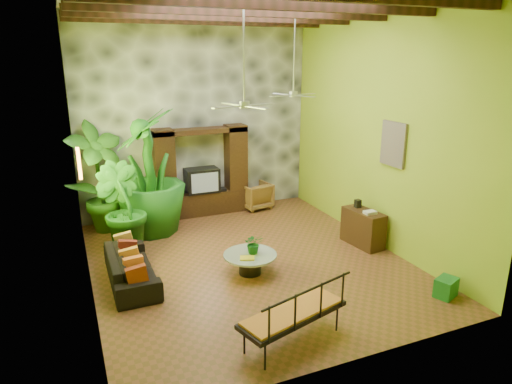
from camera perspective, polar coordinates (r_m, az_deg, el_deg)
name	(u,v)px	position (r m, az deg, el deg)	size (l,w,h in m)	color
ground	(247,261)	(9.41, -1.09, -8.59)	(7.00, 7.00, 0.00)	brown
back_wall	(196,117)	(11.92, -7.57, 9.27)	(6.00, 0.02, 5.00)	#96B629
left_wall	(77,153)	(8.04, -21.51, 4.61)	(0.02, 7.00, 5.00)	#96B629
right_wall	(377,130)	(10.13, 14.91, 7.53)	(0.02, 7.00, 5.00)	#96B629
stone_accent_wall	(196,117)	(11.86, -7.49, 9.24)	(5.98, 0.10, 4.98)	#383A3F
ceiling_beams	(246,10)	(8.53, -1.28, 21.81)	(5.95, 5.36, 0.22)	#341910
entertainment_center	(202,178)	(11.87, -6.80, 1.71)	(2.40, 0.55, 2.30)	black
ceiling_fan_front	(244,93)	(8.08, -1.48, 12.30)	(1.28, 1.28, 1.86)	#A7A6AB
ceiling_fan_back	(294,85)	(10.28, 4.73, 13.22)	(1.28, 1.28, 1.86)	#A7A6AB
wall_art_mask	(79,163)	(9.10, -21.26, 3.37)	(0.06, 0.32, 0.55)	orange
wall_art_painting	(393,144)	(9.68, 16.79, 5.76)	(0.06, 0.70, 0.90)	#286492
sofa	(131,268)	(8.78, -15.35, -9.10)	(1.98, 0.78, 0.58)	black
wicker_armchair	(255,195)	(12.40, -0.10, -0.44)	(0.76, 0.78, 0.71)	olive
tall_plant_a	(100,178)	(11.11, -18.97, 1.69)	(1.38, 0.93, 2.62)	#2C6A1C
tall_plant_b	(121,209)	(9.88, -16.49, -2.01)	(1.06, 0.86, 1.93)	#1B5B18
tall_plant_c	(149,172)	(10.71, -13.26, 2.40)	(1.63, 1.63, 2.91)	#1D6219
coffee_table	(250,261)	(8.81, -0.74, -8.60)	(1.02, 1.02, 0.40)	black
centerpiece_plant	(254,243)	(8.71, -0.28, -6.45)	(0.36, 0.31, 0.40)	#185B1B
yellow_tray	(247,258)	(8.55, -1.11, -8.26)	(0.27, 0.19, 0.03)	yellow
iron_bench	(295,312)	(6.72, 4.95, -14.75)	(1.77, 1.06, 0.57)	black
side_console	(363,228)	(10.29, 13.23, -4.38)	(0.44, 0.99, 0.79)	#3B1B12
green_bin	(446,287)	(8.71, 22.65, -10.95)	(0.39, 0.29, 0.34)	#207928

